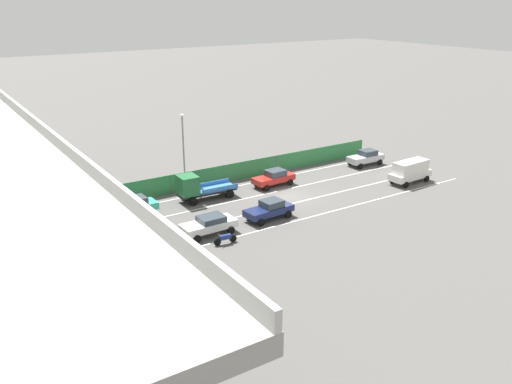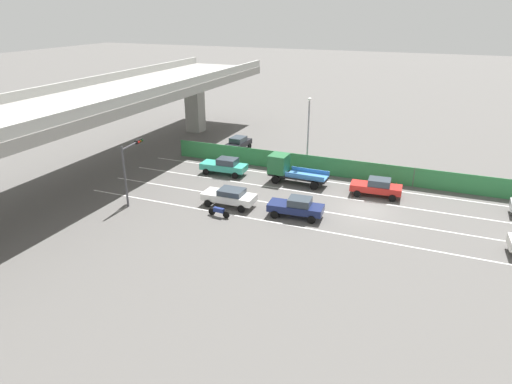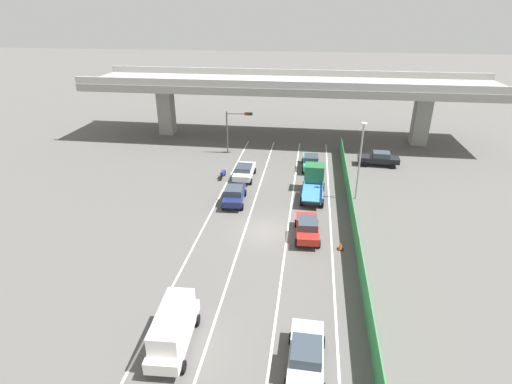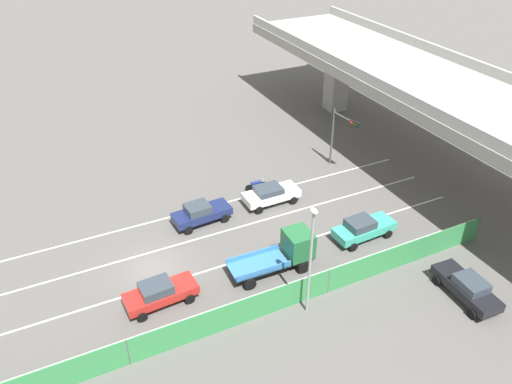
{
  "view_description": "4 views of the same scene",
  "coord_description": "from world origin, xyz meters",
  "px_view_note": "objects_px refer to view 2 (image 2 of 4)",
  "views": [
    {
      "loc": [
        -39.82,
        29.73,
        18.32
      ],
      "look_at": [
        -2.82,
        5.71,
        2.4
      ],
      "focal_mm": 38.28,
      "sensor_mm": 36.0,
      "label": 1
    },
    {
      "loc": [
        -35.92,
        -5.06,
        15.79
      ],
      "look_at": [
        -1.91,
        9.05,
        0.87
      ],
      "focal_mm": 32.06,
      "sensor_mm": 36.0,
      "label": 2
    },
    {
      "loc": [
        3.17,
        -28.39,
        16.73
      ],
      "look_at": [
        -1.33,
        3.36,
        1.93
      ],
      "focal_mm": 28.02,
      "sensor_mm": 36.0,
      "label": 3
    },
    {
      "loc": [
        26.27,
        -5.03,
        22.66
      ],
      "look_at": [
        -2.74,
        9.03,
        2.06
      ],
      "focal_mm": 35.31,
      "sensor_mm": 36.0,
      "label": 4
    }
  ],
  "objects_px": {
    "car_sedan_navy": "(297,207)",
    "traffic_light": "(131,160)",
    "parked_sedan_dark": "(237,144)",
    "traffic_cone": "(396,186)",
    "flatbed_truck_blue": "(287,169)",
    "car_taxi_teal": "(225,166)",
    "car_sedan_white": "(229,196)",
    "street_lamp": "(308,127)",
    "motorcycle": "(219,211)",
    "car_sedan_red": "(377,187)"
  },
  "relations": [
    {
      "from": "car_taxi_teal",
      "to": "traffic_cone",
      "type": "distance_m",
      "value": 16.84
    },
    {
      "from": "car_sedan_red",
      "to": "parked_sedan_dark",
      "type": "distance_m",
      "value": 19.03
    },
    {
      "from": "car_taxi_teal",
      "to": "flatbed_truck_blue",
      "type": "bearing_deg",
      "value": -86.71
    },
    {
      "from": "car_sedan_white",
      "to": "flatbed_truck_blue",
      "type": "distance_m",
      "value": 7.87
    },
    {
      "from": "car_sedan_red",
      "to": "flatbed_truck_blue",
      "type": "relative_size",
      "value": 0.8
    },
    {
      "from": "traffic_cone",
      "to": "traffic_light",
      "type": "bearing_deg",
      "value": 119.91
    },
    {
      "from": "car_sedan_red",
      "to": "car_sedan_white",
      "type": "bearing_deg",
      "value": 121.87
    },
    {
      "from": "flatbed_truck_blue",
      "to": "traffic_cone",
      "type": "distance_m",
      "value": 10.36
    },
    {
      "from": "motorcycle",
      "to": "traffic_light",
      "type": "bearing_deg",
      "value": 90.37
    },
    {
      "from": "car_sedan_white",
      "to": "traffic_cone",
      "type": "xyz_separation_m",
      "value": [
        9.57,
        -12.73,
        -0.58
      ]
    },
    {
      "from": "traffic_light",
      "to": "car_sedan_navy",
      "type": "bearing_deg",
      "value": -80.09
    },
    {
      "from": "car_sedan_red",
      "to": "car_taxi_teal",
      "type": "xyz_separation_m",
      "value": [
        0.02,
        15.16,
        0.02
      ]
    },
    {
      "from": "parked_sedan_dark",
      "to": "street_lamp",
      "type": "relative_size",
      "value": 0.63
    },
    {
      "from": "car_sedan_white",
      "to": "motorcycle",
      "type": "height_order",
      "value": "car_sedan_white"
    },
    {
      "from": "car_sedan_navy",
      "to": "flatbed_truck_blue",
      "type": "relative_size",
      "value": 0.79
    },
    {
      "from": "traffic_light",
      "to": "street_lamp",
      "type": "height_order",
      "value": "street_lamp"
    },
    {
      "from": "parked_sedan_dark",
      "to": "traffic_cone",
      "type": "relative_size",
      "value": 7.55
    },
    {
      "from": "car_sedan_navy",
      "to": "traffic_cone",
      "type": "relative_size",
      "value": 7.26
    },
    {
      "from": "car_sedan_red",
      "to": "flatbed_truck_blue",
      "type": "distance_m",
      "value": 8.62
    },
    {
      "from": "car_sedan_white",
      "to": "traffic_light",
      "type": "bearing_deg",
      "value": 106.48
    },
    {
      "from": "car_sedan_white",
      "to": "car_sedan_red",
      "type": "bearing_deg",
      "value": -58.13
    },
    {
      "from": "motorcycle",
      "to": "traffic_cone",
      "type": "xyz_separation_m",
      "value": [
        11.9,
        -12.58,
        -0.17
      ]
    },
    {
      "from": "car_sedan_red",
      "to": "car_sedan_white",
      "type": "relative_size",
      "value": 1.0
    },
    {
      "from": "car_taxi_teal",
      "to": "street_lamp",
      "type": "bearing_deg",
      "value": -58.72
    },
    {
      "from": "car_sedan_navy",
      "to": "flatbed_truck_blue",
      "type": "distance_m",
      "value": 8.05
    },
    {
      "from": "car_sedan_red",
      "to": "flatbed_truck_blue",
      "type": "bearing_deg",
      "value": 87.37
    },
    {
      "from": "car_sedan_red",
      "to": "traffic_light",
      "type": "xyz_separation_m",
      "value": [
        -9.38,
        19.29,
        2.89
      ]
    },
    {
      "from": "flatbed_truck_blue",
      "to": "traffic_cone",
      "type": "relative_size",
      "value": 9.16
    },
    {
      "from": "car_taxi_teal",
      "to": "traffic_light",
      "type": "relative_size",
      "value": 0.89
    },
    {
      "from": "traffic_light",
      "to": "traffic_cone",
      "type": "relative_size",
      "value": 8.53
    },
    {
      "from": "car_sedan_white",
      "to": "flatbed_truck_blue",
      "type": "xyz_separation_m",
      "value": [
        7.39,
        -2.66,
        0.47
      ]
    },
    {
      "from": "car_sedan_white",
      "to": "car_sedan_navy",
      "type": "distance_m",
      "value": 5.97
    },
    {
      "from": "car_sedan_red",
      "to": "traffic_cone",
      "type": "relative_size",
      "value": 7.29
    },
    {
      "from": "car_sedan_navy",
      "to": "traffic_light",
      "type": "height_order",
      "value": "traffic_light"
    },
    {
      "from": "motorcycle",
      "to": "traffic_light",
      "type": "distance_m",
      "value": 8.84
    },
    {
      "from": "car_sedan_white",
      "to": "motorcycle",
      "type": "distance_m",
      "value": 2.37
    },
    {
      "from": "parked_sedan_dark",
      "to": "street_lamp",
      "type": "height_order",
      "value": "street_lamp"
    },
    {
      "from": "car_sedan_red",
      "to": "traffic_cone",
      "type": "bearing_deg",
      "value": -29.89
    },
    {
      "from": "traffic_light",
      "to": "street_lamp",
      "type": "xyz_separation_m",
      "value": [
        13.84,
        -11.46,
        0.75
      ]
    },
    {
      "from": "flatbed_truck_blue",
      "to": "street_lamp",
      "type": "distance_m",
      "value": 5.23
    },
    {
      "from": "car_sedan_white",
      "to": "motorcycle",
      "type": "xyz_separation_m",
      "value": [
        -2.33,
        -0.15,
        -0.41
      ]
    },
    {
      "from": "flatbed_truck_blue",
      "to": "car_sedan_navy",
      "type": "bearing_deg",
      "value": -155.68
    },
    {
      "from": "flatbed_truck_blue",
      "to": "traffic_light",
      "type": "xyz_separation_m",
      "value": [
        -9.77,
        10.7,
        2.44
      ]
    },
    {
      "from": "car_sedan_red",
      "to": "car_taxi_teal",
      "type": "relative_size",
      "value": 0.96
    },
    {
      "from": "car_sedan_navy",
      "to": "traffic_cone",
      "type": "bearing_deg",
      "value": -35.45
    },
    {
      "from": "car_taxi_teal",
      "to": "parked_sedan_dark",
      "type": "bearing_deg",
      "value": 15.56
    },
    {
      "from": "parked_sedan_dark",
      "to": "traffic_light",
      "type": "relative_size",
      "value": 0.89
    },
    {
      "from": "street_lamp",
      "to": "car_sedan_navy",
      "type": "bearing_deg",
      "value": -167.4
    },
    {
      "from": "car_taxi_teal",
      "to": "traffic_cone",
      "type": "xyz_separation_m",
      "value": [
        2.55,
        -16.64,
        -0.63
      ]
    },
    {
      "from": "car_sedan_navy",
      "to": "traffic_cone",
      "type": "xyz_separation_m",
      "value": [
        9.5,
        -6.77,
        -0.6
      ]
    }
  ]
}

